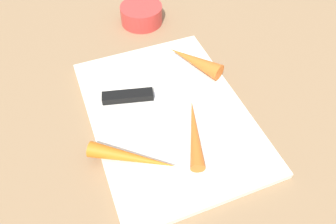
{
  "coord_description": "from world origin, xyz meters",
  "views": [
    {
      "loc": [
        -0.33,
        0.13,
        0.44
      ],
      "look_at": [
        0.0,
        0.0,
        0.01
      ],
      "focal_mm": 34.49,
      "sensor_mm": 36.0,
      "label": 1
    }
  ],
  "objects_px": {
    "cutting_board": "(168,114)",
    "carrot_longest": "(133,158)",
    "knife": "(135,96)",
    "carrot_medium": "(194,132)",
    "carrot_shortest": "(194,61)",
    "small_bowl": "(141,14)"
  },
  "relations": [
    {
      "from": "cutting_board",
      "to": "carrot_longest",
      "type": "distance_m",
      "value": 0.11
    },
    {
      "from": "carrot_longest",
      "to": "carrot_shortest",
      "type": "bearing_deg",
      "value": 77.43
    },
    {
      "from": "cutting_board",
      "to": "carrot_longest",
      "type": "bearing_deg",
      "value": 130.83
    },
    {
      "from": "carrot_shortest",
      "to": "small_bowl",
      "type": "distance_m",
      "value": 0.2
    },
    {
      "from": "cutting_board",
      "to": "knife",
      "type": "xyz_separation_m",
      "value": [
        0.05,
        0.04,
        0.01
      ]
    },
    {
      "from": "carrot_longest",
      "to": "carrot_medium",
      "type": "height_order",
      "value": "carrot_longest"
    },
    {
      "from": "carrot_longest",
      "to": "carrot_shortest",
      "type": "xyz_separation_m",
      "value": [
        0.16,
        -0.17,
        0.0
      ]
    },
    {
      "from": "carrot_medium",
      "to": "small_bowl",
      "type": "distance_m",
      "value": 0.35
    },
    {
      "from": "carrot_medium",
      "to": "carrot_shortest",
      "type": "relative_size",
      "value": 1.17
    },
    {
      "from": "carrot_longest",
      "to": "cutting_board",
      "type": "bearing_deg",
      "value": 75.12
    },
    {
      "from": "knife",
      "to": "small_bowl",
      "type": "relative_size",
      "value": 2.11
    },
    {
      "from": "carrot_medium",
      "to": "carrot_shortest",
      "type": "bearing_deg",
      "value": -4.11
    },
    {
      "from": "carrot_medium",
      "to": "small_bowl",
      "type": "bearing_deg",
      "value": 15.67
    },
    {
      "from": "carrot_longest",
      "to": "small_bowl",
      "type": "relative_size",
      "value": 1.46
    },
    {
      "from": "cutting_board",
      "to": "carrot_shortest",
      "type": "relative_size",
      "value": 3.17
    },
    {
      "from": "knife",
      "to": "carrot_longest",
      "type": "relative_size",
      "value": 1.45
    },
    {
      "from": "knife",
      "to": "carrot_shortest",
      "type": "distance_m",
      "value": 0.14
    },
    {
      "from": "carrot_shortest",
      "to": "small_bowl",
      "type": "xyz_separation_m",
      "value": [
        0.2,
        0.04,
        -0.01
      ]
    },
    {
      "from": "knife",
      "to": "carrot_medium",
      "type": "bearing_deg",
      "value": -47.47
    },
    {
      "from": "cutting_board",
      "to": "carrot_shortest",
      "type": "xyz_separation_m",
      "value": [
        0.09,
        -0.09,
        0.02
      ]
    },
    {
      "from": "small_bowl",
      "to": "carrot_shortest",
      "type": "bearing_deg",
      "value": -167.82
    },
    {
      "from": "cutting_board",
      "to": "carrot_longest",
      "type": "relative_size",
      "value": 2.62
    }
  ]
}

